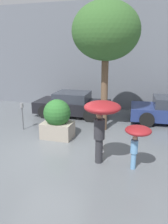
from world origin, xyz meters
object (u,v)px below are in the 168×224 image
person_adult (102,114)px  person_child (137,135)px  planter_box (57,119)px  parked_car_near (72,104)px  street_tree (106,32)px  parking_meter (22,111)px

person_adult → person_child: 1.15m
planter_box → parked_car_near: size_ratio=0.40×
street_tree → parked_car_near: bearing=139.4°
person_child → street_tree: bearing=150.2°
street_tree → person_child: bearing=-63.2°
planter_box → person_adult: bearing=-37.5°
person_child → planter_box: bearing=-174.5°
person_adult → parked_car_near: bearing=166.1°
parked_car_near → street_tree: 4.37m
person_adult → person_child: size_ratio=1.47×
planter_box → parking_meter: planter_box is taller
person_adult → street_tree: bearing=147.5°
person_child → parked_car_near: bearing=160.1°
parked_car_near → street_tree: street_tree is taller
planter_box → person_child: bearing=-27.9°
planter_box → street_tree: size_ratio=0.30×
street_tree → parking_meter: 4.74m
street_tree → parking_meter: (-3.37, -0.99, -3.18)m
person_child → parked_car_near: (-3.58, 4.80, -0.51)m
planter_box → person_child: (3.11, -1.65, 0.32)m
person_adult → street_tree: (-0.51, 3.00, 2.45)m
person_adult → street_tree: street_tree is taller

